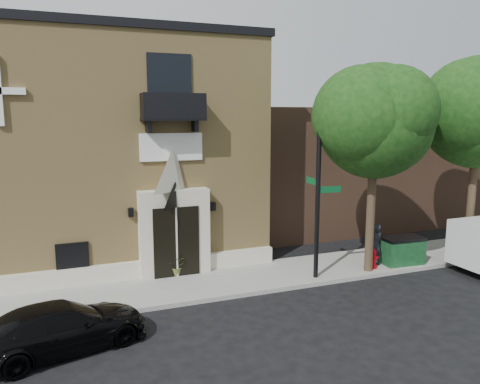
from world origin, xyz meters
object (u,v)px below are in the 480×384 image
object	(u,v)px
pedestrian_near	(376,245)
black_sedan	(62,327)
fire_hydrant	(373,258)
dumpster	(402,250)
street_sign	(318,192)

from	to	relation	value
pedestrian_near	black_sedan	bearing A→B (deg)	8.86
black_sedan	fire_hydrant	size ratio (longest dim) A/B	5.56
dumpster	pedestrian_near	world-z (taller)	pedestrian_near
street_sign	pedestrian_near	size ratio (longest dim) A/B	3.74
black_sedan	street_sign	distance (m)	9.42
black_sedan	pedestrian_near	xyz separation A→B (m)	(11.65, 2.49, 0.35)
black_sedan	street_sign	size ratio (longest dim) A/B	0.70
street_sign	fire_hydrant	world-z (taller)	street_sign
street_sign	dumpster	size ratio (longest dim) A/B	3.63
black_sedan	street_sign	xyz separation A→B (m)	(8.78, 2.15, 2.67)
street_sign	dumpster	distance (m)	4.79
dumpster	pedestrian_near	size ratio (longest dim) A/B	1.03
fire_hydrant	pedestrian_near	size ratio (longest dim) A/B	0.47
black_sedan	dumpster	world-z (taller)	black_sedan
street_sign	fire_hydrant	size ratio (longest dim) A/B	7.95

